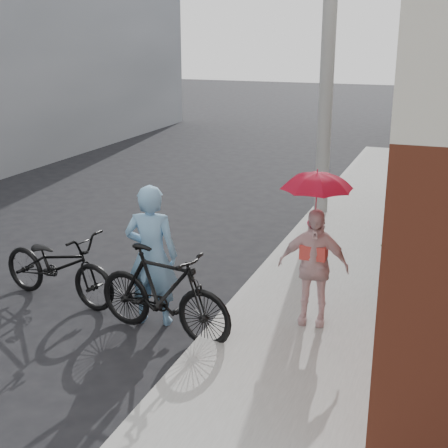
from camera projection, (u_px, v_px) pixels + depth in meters
The scene contains 11 objects.
ground at pixel (140, 330), 8.19m from camera, with size 80.00×80.00×0.00m, color black.
sidewalk at pixel (329, 291), 9.25m from camera, with size 2.20×24.00×0.12m, color gray.
curb at pixel (255, 281), 9.64m from camera, with size 0.12×24.00×0.12m, color #9E9E99.
utility_pole at pixel (328, 44), 12.13m from camera, with size 0.28×0.28×7.00m, color #9E9E99.
officer at pixel (152, 256), 8.15m from camera, with size 0.70×0.46×1.91m, color #74A7CE.
bike_left at pixel (58, 265), 8.95m from camera, with size 0.71×2.04×1.07m, color black.
bike_right at pixel (163, 293), 7.88m from camera, with size 0.56×1.98×1.19m, color black.
kimono_woman at pixel (313, 266), 7.95m from camera, with size 0.90×0.38×1.54m, color beige.
parasol at pixel (317, 179), 7.60m from camera, with size 0.85×0.85×0.75m, color red.
planter at pixel (395, 278), 9.33m from camera, with size 0.39×0.39×0.21m, color black.
potted_plant at pixel (398, 254), 9.21m from camera, with size 0.50×0.43×0.55m, color #275923.
Camera 1 is at (3.65, -6.53, 3.78)m, focal length 50.00 mm.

